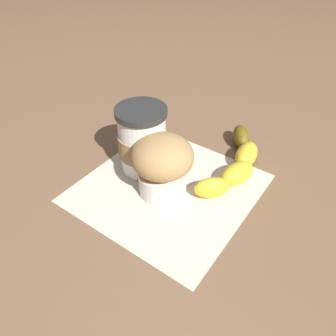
{
  "coord_description": "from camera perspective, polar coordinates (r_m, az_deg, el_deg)",
  "views": [
    {
      "loc": [
        0.17,
        -0.35,
        0.37
      ],
      "look_at": [
        0.0,
        0.0,
        0.04
      ],
      "focal_mm": 35.0,
      "sensor_mm": 36.0,
      "label": 1
    }
  ],
  "objects": [
    {
      "name": "ground_plane",
      "position": [
        0.54,
        0.0,
        -3.52
      ],
      "size": [
        3.0,
        3.0,
        0.0
      ],
      "primitive_type": "plane",
      "color": "brown"
    },
    {
      "name": "paper_napkin",
      "position": [
        0.54,
        0.0,
        -3.46
      ],
      "size": [
        0.3,
        0.3,
        0.0
      ],
      "primitive_type": "cube",
      "rotation": [
        0.0,
        0.0,
        -0.17
      ],
      "color": "beige",
      "rests_on": "ground_plane"
    },
    {
      "name": "coffee_cup",
      "position": [
        0.55,
        -4.45,
        4.79
      ],
      "size": [
        0.08,
        0.08,
        0.12
      ],
      "color": "white",
      "rests_on": "paper_napkin"
    },
    {
      "name": "muffin",
      "position": [
        0.5,
        -1.0,
        0.8
      ],
      "size": [
        0.1,
        0.1,
        0.1
      ],
      "color": "white",
      "rests_on": "paper_napkin"
    },
    {
      "name": "banana",
      "position": [
        0.57,
        11.76,
        1.03
      ],
      "size": [
        0.09,
        0.22,
        0.04
      ],
      "color": "gold",
      "rests_on": "paper_napkin"
    }
  ]
}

